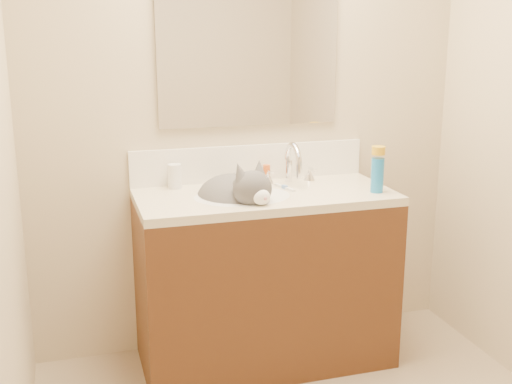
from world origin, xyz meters
TOP-DOWN VIEW (x-y plane):
  - room_shell at (0.00, 0.00)m, footprint 2.24×2.54m
  - vanity_cabinet at (0.00, 0.97)m, footprint 1.20×0.55m
  - counter_slab at (0.00, 0.97)m, footprint 1.20×0.55m
  - basin at (-0.12, 0.94)m, footprint 0.45×0.36m
  - faucet at (0.18, 1.11)m, footprint 0.28×0.20m
  - cat at (-0.14, 0.97)m, footprint 0.46×0.50m
  - backsplash at (0.00, 1.24)m, footprint 1.20×0.02m
  - mirror at (0.00, 1.24)m, footprint 0.90×0.02m
  - pill_bottle at (-0.39, 1.18)m, footprint 0.08×0.08m
  - pill_label at (-0.39, 1.18)m, footprint 0.07×0.07m
  - silver_jar at (-0.08, 1.18)m, footprint 0.05×0.05m
  - amber_bottle at (0.07, 1.17)m, footprint 0.04×0.04m
  - toothbrush at (0.11, 1.02)m, footprint 0.06×0.15m
  - toothbrush_head at (0.11, 1.02)m, footprint 0.02×0.03m
  - spray_can at (0.50, 0.84)m, footprint 0.06×0.06m
  - spray_cap at (0.50, 0.84)m, footprint 0.07×0.07m

SIDE VIEW (x-z plane):
  - vanity_cabinet at x=0.00m, z-range 0.00..0.82m
  - basin at x=-0.12m, z-range 0.72..0.86m
  - counter_slab at x=0.00m, z-range 0.82..0.86m
  - cat at x=-0.14m, z-range 0.67..1.02m
  - toothbrush at x=0.11m, z-range 0.86..0.87m
  - toothbrush_head at x=0.11m, z-range 0.86..0.88m
  - silver_jar at x=-0.08m, z-range 0.86..0.92m
  - pill_label at x=-0.39m, z-range 0.89..0.92m
  - amber_bottle at x=0.07m, z-range 0.86..0.95m
  - pill_bottle at x=-0.39m, z-range 0.86..0.98m
  - spray_can at x=0.50m, z-range 0.86..1.02m
  - faucet at x=0.18m, z-range 0.84..1.05m
  - backsplash at x=0.00m, z-range 0.86..1.04m
  - spray_cap at x=0.50m, z-range 1.04..1.08m
  - room_shell at x=0.00m, z-range 0.23..2.75m
  - mirror at x=0.00m, z-range 1.14..1.94m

